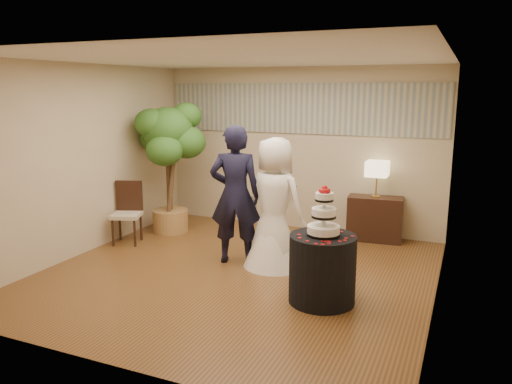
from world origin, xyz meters
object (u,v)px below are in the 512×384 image
at_px(bride, 275,203).
at_px(side_chair, 126,213).
at_px(table_lamp, 377,179).
at_px(ficus_tree, 169,167).
at_px(console, 375,219).
at_px(wedding_cake, 324,211).
at_px(cake_table, 322,269).
at_px(groom, 235,195).

xyz_separation_m(bride, side_chair, (-2.54, 0.03, -0.41)).
height_order(table_lamp, ficus_tree, ficus_tree).
distance_m(ficus_tree, side_chair, 1.09).
bearing_deg(bride, console, -108.40).
distance_m(bride, table_lamp, 2.06).
distance_m(bride, console, 2.12).
bearing_deg(wedding_cake, side_chair, 164.87).
xyz_separation_m(bride, table_lamp, (1.07, 1.75, 0.11)).
distance_m(bride, cake_table, 1.41).
distance_m(table_lamp, ficus_tree, 3.45).
xyz_separation_m(table_lamp, ficus_tree, (-3.33, -0.89, 0.11)).
bearing_deg(groom, wedding_cake, 132.97).
xyz_separation_m(bride, console, (1.07, 1.75, -0.54)).
xyz_separation_m(cake_table, console, (0.12, 2.67, -0.04)).
relative_size(bride, cake_table, 2.25).
bearing_deg(console, bride, -127.18).
bearing_deg(groom, table_lamp, -149.65).
xyz_separation_m(wedding_cake, console, (0.12, 2.67, -0.73)).
bearing_deg(wedding_cake, console, 87.42).
bearing_deg(ficus_tree, cake_table, -29.00).
distance_m(wedding_cake, ficus_tree, 3.67).
distance_m(cake_table, side_chair, 3.61).
xyz_separation_m(wedding_cake, ficus_tree, (-3.21, 1.78, 0.04)).
relative_size(cake_table, table_lamp, 1.38).
bearing_deg(cake_table, bride, 136.07).
height_order(groom, ficus_tree, ficus_tree).
distance_m(groom, table_lamp, 2.45).
xyz_separation_m(table_lamp, side_chair, (-3.60, -1.72, -0.52)).
height_order(table_lamp, side_chair, table_lamp).
bearing_deg(table_lamp, bride, -121.30).
relative_size(groom, wedding_cake, 3.38).
distance_m(wedding_cake, table_lamp, 2.67).
distance_m(groom, bride, 0.57).
bearing_deg(cake_table, wedding_cake, 0.00).
distance_m(cake_table, console, 2.67).
height_order(groom, console, groom).
relative_size(console, side_chair, 0.88).
xyz_separation_m(ficus_tree, side_chair, (-0.27, -0.84, -0.64)).
xyz_separation_m(console, table_lamp, (0.00, 0.00, 0.65)).
relative_size(groom, table_lamp, 3.38).
relative_size(bride, side_chair, 1.83).
bearing_deg(side_chair, console, 5.22).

